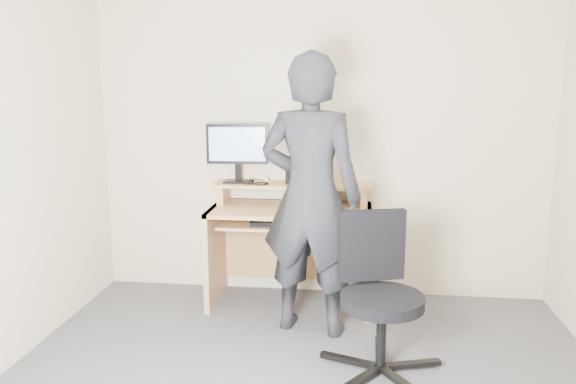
% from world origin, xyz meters
% --- Properties ---
extents(back_wall, '(3.50, 0.02, 2.50)m').
position_xyz_m(back_wall, '(0.00, 1.75, 1.25)').
color(back_wall, beige).
rests_on(back_wall, ground).
extents(desk, '(1.20, 0.60, 0.91)m').
position_xyz_m(desk, '(-0.20, 1.53, 0.55)').
color(desk, tan).
rests_on(desk, ground).
extents(monitor, '(0.47, 0.13, 0.45)m').
position_xyz_m(monitor, '(-0.62, 1.57, 1.18)').
color(monitor, black).
rests_on(monitor, desk).
extents(external_drive, '(0.08, 0.14, 0.20)m').
position_xyz_m(external_drive, '(-0.22, 1.61, 1.01)').
color(external_drive, black).
rests_on(external_drive, desk).
extents(travel_mug, '(0.09, 0.09, 0.19)m').
position_xyz_m(travel_mug, '(0.02, 1.59, 1.01)').
color(travel_mug, '#B1B1B5').
rests_on(travel_mug, desk).
extents(smartphone, '(0.09, 0.14, 0.01)m').
position_xyz_m(smartphone, '(0.04, 1.55, 0.92)').
color(smartphone, black).
rests_on(smartphone, desk).
extents(charger, '(0.05, 0.05, 0.03)m').
position_xyz_m(charger, '(-0.52, 1.52, 0.93)').
color(charger, black).
rests_on(charger, desk).
extents(headphones, '(0.18, 0.17, 0.06)m').
position_xyz_m(headphones, '(-0.48, 1.67, 0.92)').
color(headphones, silver).
rests_on(headphones, desk).
extents(keyboard, '(0.49, 0.26, 0.03)m').
position_xyz_m(keyboard, '(-0.26, 1.36, 0.67)').
color(keyboard, black).
rests_on(keyboard, desk).
extents(mouse, '(0.10, 0.07, 0.04)m').
position_xyz_m(mouse, '(0.09, 1.35, 0.77)').
color(mouse, black).
rests_on(mouse, desk).
extents(office_chair, '(0.72, 0.69, 0.91)m').
position_xyz_m(office_chair, '(0.42, 0.53, 0.50)').
color(office_chair, black).
rests_on(office_chair, ground).
extents(person, '(0.75, 0.57, 1.87)m').
position_xyz_m(person, '(-0.02, 1.01, 0.93)').
color(person, black).
rests_on(person, ground).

